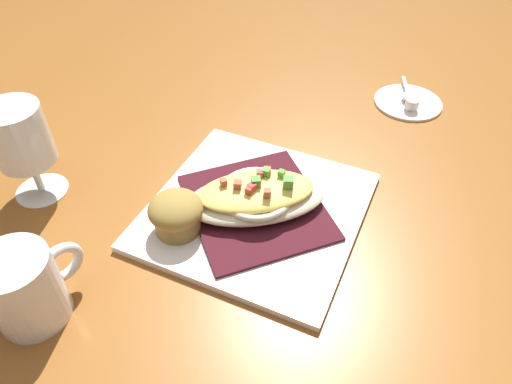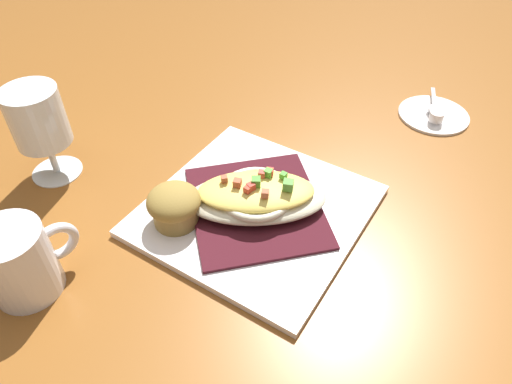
{
  "view_description": "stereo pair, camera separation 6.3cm",
  "coord_description": "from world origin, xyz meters",
  "px_view_note": "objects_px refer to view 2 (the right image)",
  "views": [
    {
      "loc": [
        0.25,
        -0.38,
        0.47
      ],
      "look_at": [
        0.0,
        0.0,
        0.04
      ],
      "focal_mm": 32.82,
      "sensor_mm": 36.0,
      "label": 1
    },
    {
      "loc": [
        0.3,
        -0.34,
        0.47
      ],
      "look_at": [
        0.0,
        0.0,
        0.04
      ],
      "focal_mm": 32.82,
      "sensor_mm": 36.0,
      "label": 2
    }
  ],
  "objects_px": {
    "creamer_saucer": "(434,114)",
    "gratin_dish": "(256,195)",
    "stemmed_glass": "(39,122)",
    "creamer_cup_0": "(437,116)",
    "square_plate": "(256,210)",
    "coffee_mug": "(21,264)",
    "muffin": "(174,205)",
    "spoon": "(435,108)"
  },
  "relations": [
    {
      "from": "spoon",
      "to": "creamer_cup_0",
      "type": "bearing_deg",
      "value": -61.34
    },
    {
      "from": "creamer_cup_0",
      "to": "stemmed_glass",
      "type": "bearing_deg",
      "value": -127.67
    },
    {
      "from": "square_plate",
      "to": "creamer_saucer",
      "type": "relative_size",
      "value": 2.31
    },
    {
      "from": "gratin_dish",
      "to": "spoon",
      "type": "xyz_separation_m",
      "value": [
        0.08,
        0.39,
        -0.02
      ]
    },
    {
      "from": "square_plate",
      "to": "muffin",
      "type": "xyz_separation_m",
      "value": [
        -0.07,
        -0.09,
        0.03
      ]
    },
    {
      "from": "creamer_saucer",
      "to": "spoon",
      "type": "distance_m",
      "value": 0.01
    },
    {
      "from": "square_plate",
      "to": "creamer_cup_0",
      "type": "distance_m",
      "value": 0.38
    },
    {
      "from": "coffee_mug",
      "to": "stemmed_glass",
      "type": "relative_size",
      "value": 0.79
    },
    {
      "from": "square_plate",
      "to": "spoon",
      "type": "distance_m",
      "value": 0.4
    },
    {
      "from": "square_plate",
      "to": "muffin",
      "type": "bearing_deg",
      "value": -126.4
    },
    {
      "from": "gratin_dish",
      "to": "spoon",
      "type": "bearing_deg",
      "value": 78.59
    },
    {
      "from": "creamer_saucer",
      "to": "gratin_dish",
      "type": "bearing_deg",
      "value": -101.86
    },
    {
      "from": "gratin_dish",
      "to": "coffee_mug",
      "type": "xyz_separation_m",
      "value": [
        -0.12,
        -0.27,
        0.01
      ]
    },
    {
      "from": "gratin_dish",
      "to": "creamer_cup_0",
      "type": "xyz_separation_m",
      "value": [
        0.09,
        0.36,
        -0.02
      ]
    },
    {
      "from": "spoon",
      "to": "creamer_saucer",
      "type": "bearing_deg",
      "value": -61.34
    },
    {
      "from": "muffin",
      "to": "spoon",
      "type": "bearing_deg",
      "value": 73.27
    },
    {
      "from": "coffee_mug",
      "to": "creamer_saucer",
      "type": "relative_size",
      "value": 0.93
    },
    {
      "from": "creamer_saucer",
      "to": "creamer_cup_0",
      "type": "height_order",
      "value": "creamer_cup_0"
    },
    {
      "from": "muffin",
      "to": "coffee_mug",
      "type": "relative_size",
      "value": 0.63
    },
    {
      "from": "gratin_dish",
      "to": "creamer_saucer",
      "type": "relative_size",
      "value": 1.71
    },
    {
      "from": "coffee_mug",
      "to": "creamer_saucer",
      "type": "distance_m",
      "value": 0.69
    },
    {
      "from": "stemmed_glass",
      "to": "creamer_cup_0",
      "type": "bearing_deg",
      "value": 52.33
    },
    {
      "from": "coffee_mug",
      "to": "square_plate",
      "type": "bearing_deg",
      "value": 65.37
    },
    {
      "from": "muffin",
      "to": "creamer_cup_0",
      "type": "relative_size",
      "value": 2.96
    },
    {
      "from": "spoon",
      "to": "square_plate",
      "type": "bearing_deg",
      "value": -101.41
    },
    {
      "from": "coffee_mug",
      "to": "creamer_saucer",
      "type": "xyz_separation_m",
      "value": [
        0.21,
        0.66,
        -0.04
      ]
    },
    {
      "from": "coffee_mug",
      "to": "muffin",
      "type": "bearing_deg",
      "value": 72.11
    },
    {
      "from": "coffee_mug",
      "to": "stemmed_glass",
      "type": "height_order",
      "value": "stemmed_glass"
    },
    {
      "from": "gratin_dish",
      "to": "square_plate",
      "type": "bearing_deg",
      "value": -132.24
    },
    {
      "from": "gratin_dish",
      "to": "muffin",
      "type": "distance_m",
      "value": 0.11
    },
    {
      "from": "square_plate",
      "to": "gratin_dish",
      "type": "relative_size",
      "value": 1.35
    },
    {
      "from": "stemmed_glass",
      "to": "creamer_saucer",
      "type": "xyz_separation_m",
      "value": [
        0.37,
        0.52,
        -0.09
      ]
    },
    {
      "from": "muffin",
      "to": "coffee_mug",
      "type": "distance_m",
      "value": 0.19
    },
    {
      "from": "square_plate",
      "to": "stemmed_glass",
      "type": "relative_size",
      "value": 1.96
    },
    {
      "from": "spoon",
      "to": "stemmed_glass",
      "type": "bearing_deg",
      "value": -125.02
    },
    {
      "from": "square_plate",
      "to": "creamer_cup_0",
      "type": "height_order",
      "value": "creamer_cup_0"
    },
    {
      "from": "spoon",
      "to": "creamer_cup_0",
      "type": "xyz_separation_m",
      "value": [
        0.02,
        -0.03,
        0.0
      ]
    },
    {
      "from": "creamer_cup_0",
      "to": "coffee_mug",
      "type": "bearing_deg",
      "value": -109.03
    },
    {
      "from": "square_plate",
      "to": "coffee_mug",
      "type": "relative_size",
      "value": 2.48
    },
    {
      "from": "creamer_saucer",
      "to": "spoon",
      "type": "bearing_deg",
      "value": 118.66
    },
    {
      "from": "gratin_dish",
      "to": "muffin",
      "type": "relative_size",
      "value": 2.93
    },
    {
      "from": "gratin_dish",
      "to": "creamer_cup_0",
      "type": "relative_size",
      "value": 8.68
    }
  ]
}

